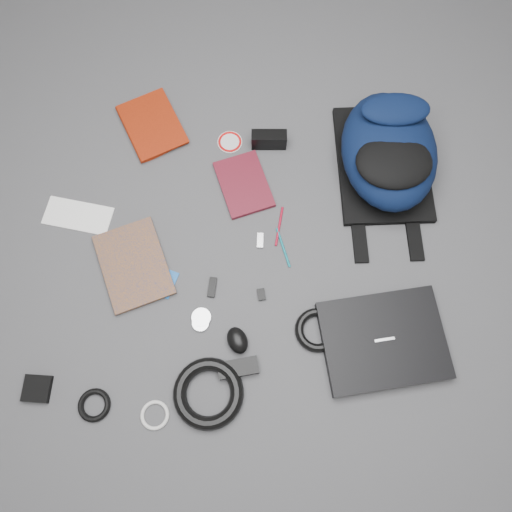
{
  "coord_description": "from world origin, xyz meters",
  "views": [
    {
      "loc": [
        0.01,
        -0.46,
        1.45
      ],
      "look_at": [
        0.0,
        0.0,
        0.02
      ],
      "focal_mm": 35.0,
      "sensor_mm": 36.0,
      "label": 1
    }
  ],
  "objects_px": {
    "pouch": "(37,389)",
    "comic_book": "(103,276)",
    "backpack": "(389,151)",
    "laptop": "(383,340)",
    "mouse": "(237,340)",
    "textbook_red": "(128,135)",
    "power_brick": "(238,368)",
    "dvd_case": "(244,184)",
    "compact_camera": "(269,140)"
  },
  "relations": [
    {
      "from": "backpack",
      "to": "power_brick",
      "type": "distance_m",
      "value": 0.8
    },
    {
      "from": "laptop",
      "to": "comic_book",
      "type": "relative_size",
      "value": 1.33
    },
    {
      "from": "backpack",
      "to": "comic_book",
      "type": "distance_m",
      "value": 0.95
    },
    {
      "from": "laptop",
      "to": "mouse",
      "type": "height_order",
      "value": "mouse"
    },
    {
      "from": "comic_book",
      "to": "laptop",
      "type": "bearing_deg",
      "value": -34.25
    },
    {
      "from": "backpack",
      "to": "pouch",
      "type": "xyz_separation_m",
      "value": [
        -1.01,
        -0.72,
        -0.08
      ]
    },
    {
      "from": "laptop",
      "to": "pouch",
      "type": "bearing_deg",
      "value": 179.11
    },
    {
      "from": "dvd_case",
      "to": "textbook_red",
      "type": "bearing_deg",
      "value": 136.6
    },
    {
      "from": "backpack",
      "to": "comic_book",
      "type": "bearing_deg",
      "value": -158.71
    },
    {
      "from": "comic_book",
      "to": "compact_camera",
      "type": "relative_size",
      "value": 2.29
    },
    {
      "from": "compact_camera",
      "to": "pouch",
      "type": "bearing_deg",
      "value": -129.84
    },
    {
      "from": "mouse",
      "to": "pouch",
      "type": "bearing_deg",
      "value": 169.76
    },
    {
      "from": "laptop",
      "to": "pouch",
      "type": "relative_size",
      "value": 4.65
    },
    {
      "from": "backpack",
      "to": "power_brick",
      "type": "height_order",
      "value": "backpack"
    },
    {
      "from": "compact_camera",
      "to": "mouse",
      "type": "distance_m",
      "value": 0.65
    },
    {
      "from": "textbook_red",
      "to": "power_brick",
      "type": "xyz_separation_m",
      "value": [
        0.38,
        -0.74,
        0.0
      ]
    },
    {
      "from": "pouch",
      "to": "comic_book",
      "type": "bearing_deg",
      "value": 65.54
    },
    {
      "from": "compact_camera",
      "to": "comic_book",
      "type": "bearing_deg",
      "value": -137.68
    },
    {
      "from": "backpack",
      "to": "power_brick",
      "type": "bearing_deg",
      "value": -127.53
    },
    {
      "from": "pouch",
      "to": "mouse",
      "type": "bearing_deg",
      "value": 14.24
    },
    {
      "from": "backpack",
      "to": "dvd_case",
      "type": "bearing_deg",
      "value": -173.01
    },
    {
      "from": "textbook_red",
      "to": "comic_book",
      "type": "relative_size",
      "value": 0.89
    },
    {
      "from": "comic_book",
      "to": "dvd_case",
      "type": "xyz_separation_m",
      "value": [
        0.41,
        0.31,
        -0.0
      ]
    },
    {
      "from": "laptop",
      "to": "compact_camera",
      "type": "xyz_separation_m",
      "value": [
        -0.33,
        0.64,
        0.01
      ]
    },
    {
      "from": "backpack",
      "to": "power_brick",
      "type": "relative_size",
      "value": 3.96
    },
    {
      "from": "backpack",
      "to": "mouse",
      "type": "xyz_separation_m",
      "value": [
        -0.45,
        -0.58,
        -0.07
      ]
    },
    {
      "from": "laptop",
      "to": "mouse",
      "type": "xyz_separation_m",
      "value": [
        -0.42,
        -0.01,
        0.0
      ]
    },
    {
      "from": "textbook_red",
      "to": "dvd_case",
      "type": "distance_m",
      "value": 0.42
    },
    {
      "from": "power_brick",
      "to": "pouch",
      "type": "height_order",
      "value": "power_brick"
    },
    {
      "from": "dvd_case",
      "to": "pouch",
      "type": "height_order",
      "value": "pouch"
    },
    {
      "from": "textbook_red",
      "to": "dvd_case",
      "type": "height_order",
      "value": "textbook_red"
    },
    {
      "from": "textbook_red",
      "to": "compact_camera",
      "type": "distance_m",
      "value": 0.46
    },
    {
      "from": "laptop",
      "to": "pouch",
      "type": "distance_m",
      "value": 0.98
    },
    {
      "from": "laptop",
      "to": "mouse",
      "type": "bearing_deg",
      "value": 171.39
    },
    {
      "from": "backpack",
      "to": "mouse",
      "type": "distance_m",
      "value": 0.74
    },
    {
      "from": "backpack",
      "to": "textbook_red",
      "type": "bearing_deg",
      "value": 170.66
    },
    {
      "from": "backpack",
      "to": "textbook_red",
      "type": "height_order",
      "value": "backpack"
    },
    {
      "from": "backpack",
      "to": "comic_book",
      "type": "relative_size",
      "value": 1.74
    },
    {
      "from": "dvd_case",
      "to": "backpack",
      "type": "bearing_deg",
      "value": -9.48
    },
    {
      "from": "power_brick",
      "to": "pouch",
      "type": "relative_size",
      "value": 1.53
    },
    {
      "from": "laptop",
      "to": "pouch",
      "type": "xyz_separation_m",
      "value": [
        -0.97,
        -0.15,
        -0.01
      ]
    },
    {
      "from": "laptop",
      "to": "dvd_case",
      "type": "height_order",
      "value": "laptop"
    },
    {
      "from": "compact_camera",
      "to": "power_brick",
      "type": "bearing_deg",
      "value": -97.11
    },
    {
      "from": "compact_camera",
      "to": "mouse",
      "type": "relative_size",
      "value": 1.43
    },
    {
      "from": "textbook_red",
      "to": "power_brick",
      "type": "relative_size",
      "value": 2.02
    },
    {
      "from": "pouch",
      "to": "power_brick",
      "type": "bearing_deg",
      "value": 6.6
    },
    {
      "from": "backpack",
      "to": "laptop",
      "type": "relative_size",
      "value": 1.31
    },
    {
      "from": "power_brick",
      "to": "dvd_case",
      "type": "bearing_deg",
      "value": 78.78
    },
    {
      "from": "backpack",
      "to": "laptop",
      "type": "height_order",
      "value": "backpack"
    },
    {
      "from": "comic_book",
      "to": "power_brick",
      "type": "relative_size",
      "value": 2.28
    }
  ]
}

